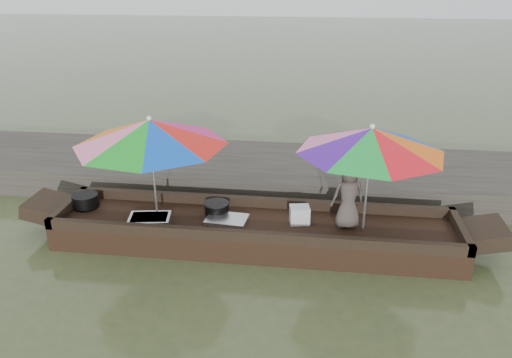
# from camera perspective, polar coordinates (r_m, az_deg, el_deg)

# --- Properties ---
(water) EXTENTS (80.00, 80.00, 0.00)m
(water) POSITION_cam_1_polar(r_m,az_deg,el_deg) (7.48, -0.10, -7.38)
(water) COLOR #3D4B29
(water) RESTS_ON ground
(dock) EXTENTS (22.00, 2.20, 0.50)m
(dock) POSITION_cam_1_polar(r_m,az_deg,el_deg) (9.34, 1.68, 0.68)
(dock) COLOR #2D2B26
(dock) RESTS_ON ground
(boat_hull) EXTENTS (5.86, 1.20, 0.35)m
(boat_hull) POSITION_cam_1_polar(r_m,az_deg,el_deg) (7.40, -0.10, -6.21)
(boat_hull) COLOR black
(boat_hull) RESTS_ON water
(cooking_pot) EXTENTS (0.40, 0.40, 0.21)m
(cooking_pot) POSITION_cam_1_polar(r_m,az_deg,el_deg) (8.18, -18.91, -2.39)
(cooking_pot) COLOR black
(cooking_pot) RESTS_ON boat_hull
(tray_crayfish) EXTENTS (0.65, 0.50, 0.09)m
(tray_crayfish) POSITION_cam_1_polar(r_m,az_deg,el_deg) (7.47, -12.06, -4.54)
(tray_crayfish) COLOR silver
(tray_crayfish) RESTS_ON boat_hull
(tray_scallop) EXTENTS (0.63, 0.46, 0.06)m
(tray_scallop) POSITION_cam_1_polar(r_m,az_deg,el_deg) (7.34, -3.36, -4.67)
(tray_scallop) COLOR silver
(tray_scallop) RESTS_ON boat_hull
(charcoal_grill) EXTENTS (0.36, 0.36, 0.17)m
(charcoal_grill) POSITION_cam_1_polar(r_m,az_deg,el_deg) (7.56, -4.52, -3.39)
(charcoal_grill) COLOR black
(charcoal_grill) RESTS_ON boat_hull
(supply_bag) EXTENTS (0.32, 0.27, 0.26)m
(supply_bag) POSITION_cam_1_polar(r_m,az_deg,el_deg) (7.28, 5.00, -4.10)
(supply_bag) COLOR silver
(supply_bag) RESTS_ON boat_hull
(vendor) EXTENTS (0.53, 0.42, 0.96)m
(vendor) POSITION_cam_1_polar(r_m,az_deg,el_deg) (7.13, 10.51, -1.88)
(vendor) COLOR #4C413C
(vendor) RESTS_ON boat_hull
(umbrella_bow) EXTENTS (2.60, 2.60, 1.55)m
(umbrella_bow) POSITION_cam_1_polar(r_m,az_deg,el_deg) (7.32, -11.66, 1.19)
(umbrella_bow) COLOR #E51479
(umbrella_bow) RESTS_ON boat_hull
(umbrella_stern) EXTENTS (2.32, 2.32, 1.55)m
(umbrella_stern) POSITION_cam_1_polar(r_m,az_deg,el_deg) (6.97, 12.63, -0.01)
(umbrella_stern) COLOR blue
(umbrella_stern) RESTS_ON boat_hull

